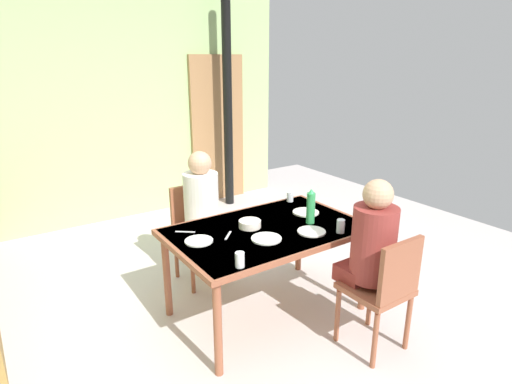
# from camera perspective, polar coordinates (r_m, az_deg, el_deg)

# --- Properties ---
(ground_plane) EXTENTS (7.20, 7.20, 0.00)m
(ground_plane) POSITION_cam_1_polar(r_m,az_deg,el_deg) (3.45, -2.78, -16.99)
(ground_plane) COLOR silver
(wall_back) EXTENTS (4.54, 0.10, 2.76)m
(wall_back) POSITION_cam_1_polar(r_m,az_deg,el_deg) (5.42, -18.80, 10.72)
(wall_back) COLOR #A3C47D
(wall_back) RESTS_ON ground_plane
(door_wooden) EXTENTS (0.80, 0.05, 2.00)m
(door_wooden) POSITION_cam_1_polar(r_m,az_deg,el_deg) (5.92, -5.22, 8.40)
(door_wooden) COLOR #9E7147
(door_wooden) RESTS_ON ground_plane
(stove_pipe_column) EXTENTS (0.12, 0.12, 2.76)m
(stove_pipe_column) POSITION_cam_1_polar(r_m,az_deg,el_deg) (5.65, -3.87, 11.86)
(stove_pipe_column) COLOR black
(stove_pipe_column) RESTS_ON ground_plane
(dining_table) EXTENTS (1.47, 0.95, 0.73)m
(dining_table) POSITION_cam_1_polar(r_m,az_deg,el_deg) (3.23, 1.51, -6.02)
(dining_table) COLOR #945237
(dining_table) RESTS_ON ground_plane
(chair_near_diner) EXTENTS (0.40, 0.40, 0.87)m
(chair_near_diner) POSITION_cam_1_polar(r_m,az_deg,el_deg) (3.01, 17.02, -12.25)
(chair_near_diner) COLOR #945237
(chair_near_diner) RESTS_ON ground_plane
(chair_far_diner) EXTENTS (0.40, 0.40, 0.87)m
(chair_far_diner) POSITION_cam_1_polar(r_m,az_deg,el_deg) (3.86, -8.10, -4.72)
(chair_far_diner) COLOR #945237
(chair_far_diner) RESTS_ON ground_plane
(person_near_diner) EXTENTS (0.30, 0.37, 0.77)m
(person_near_diner) POSITION_cam_1_polar(r_m,az_deg,el_deg) (2.96, 15.47, -6.48)
(person_near_diner) COLOR maroon
(person_near_diner) RESTS_ON ground_plane
(person_far_diner) EXTENTS (0.30, 0.37, 0.77)m
(person_far_diner) POSITION_cam_1_polar(r_m,az_deg,el_deg) (3.64, -7.33, -1.29)
(person_far_diner) COLOR silver
(person_far_diner) RESTS_ON ground_plane
(water_bottle_green_near) EXTENTS (0.07, 0.07, 0.28)m
(water_bottle_green_near) POSITION_cam_1_polar(r_m,az_deg,el_deg) (3.28, 7.43, -2.06)
(water_bottle_green_near) COLOR green
(water_bottle_green_near) RESTS_ON dining_table
(serving_bowl_center) EXTENTS (0.17, 0.17, 0.05)m
(serving_bowl_center) POSITION_cam_1_polar(r_m,az_deg,el_deg) (3.21, -0.84, -4.35)
(serving_bowl_center) COLOR white
(serving_bowl_center) RESTS_ON dining_table
(dinner_plate_near_left) EXTENTS (0.22, 0.22, 0.01)m
(dinner_plate_near_left) POSITION_cam_1_polar(r_m,az_deg,el_deg) (3.01, 1.42, -6.33)
(dinner_plate_near_left) COLOR white
(dinner_plate_near_left) RESTS_ON dining_table
(dinner_plate_near_right) EXTENTS (0.20, 0.20, 0.01)m
(dinner_plate_near_right) POSITION_cam_1_polar(r_m,az_deg,el_deg) (3.00, -7.76, -6.59)
(dinner_plate_near_right) COLOR white
(dinner_plate_near_right) RESTS_ON dining_table
(dinner_plate_far_center) EXTENTS (0.21, 0.21, 0.01)m
(dinner_plate_far_center) POSITION_cam_1_polar(r_m,az_deg,el_deg) (3.16, 7.55, -5.34)
(dinner_plate_far_center) COLOR white
(dinner_plate_far_center) RESTS_ON dining_table
(dinner_plate_far_side) EXTENTS (0.22, 0.22, 0.01)m
(dinner_plate_far_side) POSITION_cam_1_polar(r_m,az_deg,el_deg) (3.53, 6.77, -2.74)
(dinner_plate_far_side) COLOR white
(dinner_plate_far_side) RESTS_ON dining_table
(drinking_glass_by_near_diner) EXTENTS (0.06, 0.06, 0.09)m
(drinking_glass_by_near_diner) POSITION_cam_1_polar(r_m,az_deg,el_deg) (3.78, 4.65, -0.65)
(drinking_glass_by_near_diner) COLOR silver
(drinking_glass_by_near_diner) RESTS_ON dining_table
(drinking_glass_by_far_diner) EXTENTS (0.06, 0.06, 0.10)m
(drinking_glass_by_far_diner) POSITION_cam_1_polar(r_m,az_deg,el_deg) (3.17, 11.41, -4.56)
(drinking_glass_by_far_diner) COLOR silver
(drinking_glass_by_far_diner) RESTS_ON dining_table
(drinking_glass_spare_center) EXTENTS (0.06, 0.06, 0.10)m
(drinking_glass_spare_center) POSITION_cam_1_polar(r_m,az_deg,el_deg) (2.63, -2.22, -9.17)
(drinking_glass_spare_center) COLOR silver
(drinking_glass_spare_center) RESTS_ON dining_table
(cutlery_knife_near) EXTENTS (0.12, 0.12, 0.00)m
(cutlery_knife_near) POSITION_cam_1_polar(r_m,az_deg,el_deg) (3.08, -3.80, -5.89)
(cutlery_knife_near) COLOR silver
(cutlery_knife_near) RESTS_ON dining_table
(cutlery_fork_near) EXTENTS (0.13, 0.11, 0.00)m
(cutlery_fork_near) POSITION_cam_1_polar(r_m,az_deg,el_deg) (3.18, -9.59, -5.35)
(cutlery_fork_near) COLOR silver
(cutlery_fork_near) RESTS_ON dining_table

